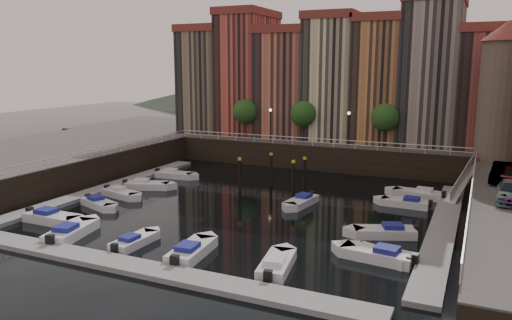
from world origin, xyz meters
The scene contains 31 objects.
ground centered at (0.00, 0.00, 0.00)m, with size 200.00×200.00×0.00m, color black.
quay_far centered at (0.00, 26.00, 1.50)m, with size 80.00×20.00×3.00m, color black.
quay_left centered at (-28.00, -2.00, 1.50)m, with size 20.00×36.00×3.00m, color black.
dock_left centered at (-16.20, -1.00, 0.17)m, with size 2.00×28.00×0.35m, color gray.
dock_right centered at (16.20, -1.00, 0.17)m, with size 2.00×28.00×0.35m, color gray.
dock_near centered at (0.00, -17.00, 0.17)m, with size 30.00×2.00×0.35m, color gray.
mountains centered at (1.72, 110.00, 7.92)m, with size 145.00×100.00×18.00m.
far_terrace centered at (3.31, 23.50, 10.95)m, with size 48.70×10.30×17.50m.
corner_tower centered at (20.00, 14.50, 10.19)m, with size 5.20×5.20×13.80m.
promenade_trees centered at (-1.33, 18.20, 6.58)m, with size 21.20×3.20×5.20m.
street_lamps centered at (-1.00, 17.20, 5.90)m, with size 10.36×0.36×4.18m.
railings centered at (0.00, 4.88, 3.79)m, with size 36.08×34.04×0.52m.
gangway centered at (17.10, 10.00, 1.92)m, with size 2.78×8.32×3.73m.
mooring_pilings centered at (-0.14, 5.17, 1.65)m, with size 6.13×4.17×3.78m.
boat_left_0 centered at (-12.74, -12.11, 0.39)m, with size 5.10×1.89×1.17m.
boat_left_1 centered at (-12.44, -7.01, 0.33)m, with size 4.39×2.86×0.99m.
boat_left_2 centered at (-12.96, -3.40, 0.35)m, with size 4.61×2.54×1.03m.
boat_left_3 centered at (-12.66, 0.27, 0.37)m, with size 4.85×3.14×1.09m.
boat_left_4 centered at (-12.96, 5.82, 0.36)m, with size 4.70×1.99×1.07m.
boat_right_0 centered at (12.90, -9.22, 0.38)m, with size 5.05×2.36×1.14m.
boat_right_1 centered at (13.09, -9.03, 0.33)m, with size 4.29×2.89×0.97m.
boat_right_2 centered at (12.47, -4.34, 0.37)m, with size 4.81×3.26×1.09m.
boat_right_3 centered at (12.66, 4.60, 0.34)m, with size 4.44×1.75×1.01m.
boat_right_4 centered at (13.30, 8.21, 0.38)m, with size 4.92×2.15×1.11m.
boat_near_0 centered at (-8.71, -14.11, 0.40)m, with size 2.76×5.26×1.18m.
boat_near_1 centered at (-3.33, -13.62, 0.32)m, with size 1.64×4.17×0.95m.
boat_near_2 centered at (1.43, -13.68, 0.38)m, with size 2.23×5.00×1.13m.
boat_near_3 centered at (7.43, -13.41, 0.36)m, with size 2.39×4.79×1.07m.
car_b centered at (20.20, 4.21, 3.78)m, with size 1.66×4.76×1.57m, color gray.
car_c centered at (20.59, -2.18, 3.70)m, with size 1.97×4.85×1.41m, color gray.
boat_extra_772 centered at (3.93, 1.15, 0.35)m, with size 2.22×4.56×1.02m.
Camera 1 is at (18.39, -40.37, 12.47)m, focal length 35.00 mm.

